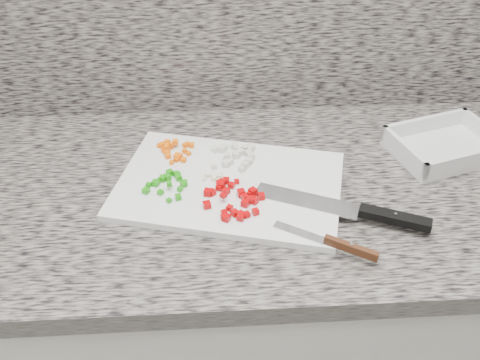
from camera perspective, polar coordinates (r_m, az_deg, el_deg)
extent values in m
cube|color=silver|center=(1.42, 2.38, -15.25)|extent=(3.92, 0.62, 0.86)
cube|color=slate|center=(1.10, 2.98, -1.01)|extent=(3.96, 0.64, 0.04)
cube|color=white|center=(1.06, -1.14, -0.54)|extent=(0.50, 0.39, 0.01)
cube|color=#FB6605|center=(1.15, -5.92, 3.11)|extent=(0.01, 0.01, 0.01)
cube|color=#FB6605|center=(1.17, -8.65, 3.65)|extent=(0.01, 0.01, 0.01)
cube|color=#FB6605|center=(1.15, -8.06, 3.29)|extent=(0.01, 0.01, 0.01)
cube|color=#FB6605|center=(1.15, -7.85, 3.51)|extent=(0.01, 0.01, 0.01)
cube|color=#FB6605|center=(1.11, -7.31, 1.88)|extent=(0.01, 0.01, 0.01)
cube|color=#FB6605|center=(1.16, -5.20, 3.74)|extent=(0.01, 0.01, 0.01)
cube|color=#FB6605|center=(1.17, -7.77, 3.98)|extent=(0.01, 0.01, 0.01)
cube|color=#FB6605|center=(1.13, -6.73, 2.43)|extent=(0.02, 0.02, 0.01)
cube|color=#FB6605|center=(1.16, -6.91, 4.04)|extent=(0.01, 0.01, 0.01)
cube|color=#FB6605|center=(1.13, -7.70, 2.55)|extent=(0.01, 0.01, 0.01)
cube|color=#FB6605|center=(1.16, -5.88, 3.72)|extent=(0.01, 0.01, 0.01)
cube|color=#FB6605|center=(1.17, -7.89, 3.70)|extent=(0.01, 0.01, 0.01)
cube|color=#FB6605|center=(1.13, -6.72, 2.66)|extent=(0.01, 0.01, 0.01)
cube|color=#FB6605|center=(1.14, -5.52, 2.86)|extent=(0.01, 0.01, 0.01)
cube|color=#FB6605|center=(1.15, -8.13, 3.21)|extent=(0.01, 0.01, 0.01)
cube|color=#FB6605|center=(1.14, -7.81, 2.95)|extent=(0.02, 0.02, 0.01)
cube|color=#FB6605|center=(1.12, -6.77, 2.19)|extent=(0.01, 0.01, 0.01)
cube|color=#FB6605|center=(1.16, -7.34, 3.78)|extent=(0.01, 0.01, 0.01)
cube|color=#FB6605|center=(1.17, -7.03, 3.95)|extent=(0.01, 0.01, 0.01)
cube|color=#FB6605|center=(1.12, -6.05, 2.16)|extent=(0.01, 0.01, 0.01)
cube|color=#FB6605|center=(1.13, -6.39, 2.61)|extent=(0.01, 0.01, 0.01)
cube|color=#FB6605|center=(1.16, -7.51, 3.55)|extent=(0.01, 0.01, 0.01)
cube|color=#FB6605|center=(1.17, -5.65, 3.86)|extent=(0.01, 0.01, 0.01)
cube|color=#FB6605|center=(1.17, -8.32, 3.70)|extent=(0.02, 0.02, 0.01)
cube|color=beige|center=(1.12, -0.42, 2.66)|extent=(0.02, 0.02, 0.01)
cube|color=beige|center=(1.14, 1.07, 3.24)|extent=(0.01, 0.01, 0.01)
cube|color=beige|center=(1.12, 1.17, 2.59)|extent=(0.02, 0.02, 0.01)
cube|color=beige|center=(1.15, -1.71, 3.51)|extent=(0.02, 0.02, 0.01)
cube|color=beige|center=(1.13, 0.89, 2.85)|extent=(0.02, 0.02, 0.01)
cube|color=beige|center=(1.08, 0.20, 1.18)|extent=(0.02, 0.02, 0.01)
cube|color=beige|center=(1.10, -1.15, 1.99)|extent=(0.02, 0.02, 0.01)
cube|color=beige|center=(1.13, -0.42, 2.78)|extent=(0.01, 0.01, 0.01)
cube|color=beige|center=(1.10, -1.49, 1.65)|extent=(0.01, 0.01, 0.01)
cube|color=beige|center=(1.12, 1.18, 2.60)|extent=(0.02, 0.02, 0.01)
cube|color=beige|center=(1.11, 1.04, 2.17)|extent=(0.01, 0.01, 0.01)
cube|color=beige|center=(1.14, 1.02, 3.43)|extent=(0.02, 0.02, 0.01)
cube|color=beige|center=(1.11, 0.97, 2.06)|extent=(0.02, 0.02, 0.01)
cube|color=beige|center=(1.15, 1.34, 3.41)|extent=(0.01, 0.01, 0.01)
cube|color=beige|center=(1.10, -1.36, 2.62)|extent=(0.01, 0.01, 0.01)
cube|color=beige|center=(1.11, -1.48, 2.27)|extent=(0.02, 0.02, 0.01)
cube|color=beige|center=(1.15, -0.62, 3.71)|extent=(0.01, 0.01, 0.01)
cube|color=beige|center=(1.14, 0.45, 3.40)|extent=(0.02, 0.02, 0.01)
cube|color=beige|center=(1.10, -1.55, 1.80)|extent=(0.02, 0.02, 0.01)
cube|color=beige|center=(1.13, -0.44, 3.43)|extent=(0.01, 0.01, 0.01)
cube|color=beige|center=(1.09, 0.53, 1.64)|extent=(0.02, 0.02, 0.01)
cube|color=beige|center=(1.14, -2.00, 3.30)|extent=(0.02, 0.02, 0.01)
cube|color=beige|center=(1.14, -2.65, 3.29)|extent=(0.02, 0.02, 0.01)
cube|color=beige|center=(1.13, 0.08, 2.96)|extent=(0.02, 0.02, 0.01)
cube|color=beige|center=(1.15, 0.86, 3.54)|extent=(0.01, 0.01, 0.01)
cube|color=beige|center=(1.09, -2.77, 1.45)|extent=(0.01, 0.01, 0.01)
cube|color=#1C8B0C|center=(1.06, -9.73, -0.52)|extent=(0.01, 0.01, 0.01)
cube|color=#1C8B0C|center=(1.04, -7.56, -0.43)|extent=(0.01, 0.01, 0.01)
cube|color=#1C8B0C|center=(1.02, -6.61, -1.83)|extent=(0.01, 0.01, 0.01)
cube|color=#1C8B0C|center=(1.07, -8.77, -0.15)|extent=(0.01, 0.01, 0.01)
cube|color=#1C8B0C|center=(1.08, -7.51, 0.78)|extent=(0.02, 0.02, 0.01)
cube|color=#1C8B0C|center=(1.04, -10.00, -1.11)|extent=(0.02, 0.02, 0.01)
cube|color=#1C8B0C|center=(1.08, -7.98, 0.39)|extent=(0.01, 0.01, 0.01)
cube|color=#1C8B0C|center=(1.06, -5.92, -0.24)|extent=(0.01, 0.01, 0.01)
cube|color=#1C8B0C|center=(1.06, -8.98, -0.30)|extent=(0.02, 0.02, 0.01)
cube|color=#1C8B0C|center=(1.08, -6.81, 0.65)|extent=(0.01, 0.01, 0.01)
cube|color=#1C8B0C|center=(1.04, -8.48, -1.29)|extent=(0.01, 0.01, 0.01)
cube|color=#1C8B0C|center=(1.05, -6.03, -0.42)|extent=(0.02, 0.02, 0.01)
cube|color=#1C8B0C|center=(1.08, -6.72, 0.63)|extent=(0.02, 0.02, 0.01)
cube|color=#1C8B0C|center=(1.07, -6.57, 0.24)|extent=(0.01, 0.01, 0.01)
cube|color=#1C8B0C|center=(1.02, -7.59, -2.16)|extent=(0.01, 0.01, 0.01)
cube|color=#1C8B0C|center=(1.07, -8.27, 0.18)|extent=(0.02, 0.02, 0.01)
cube|color=#1C8B0C|center=(1.04, -6.41, -0.98)|extent=(0.01, 0.01, 0.01)
cube|color=#1C8B0C|center=(1.07, -7.75, 0.30)|extent=(0.02, 0.02, 0.01)
cube|color=#B40205|center=(1.02, 1.38, -1.26)|extent=(0.02, 0.02, 0.01)
cube|color=#B40205|center=(1.02, 2.27, -1.75)|extent=(0.01, 0.01, 0.01)
cube|color=#B40205|center=(1.04, -2.14, -0.57)|extent=(0.01, 0.01, 0.01)
cube|color=#B40205|center=(0.99, -1.11, -3.00)|extent=(0.01, 0.01, 0.01)
cube|color=#B40205|center=(0.98, 1.67, -3.41)|extent=(0.01, 0.01, 0.01)
cube|color=#B40205|center=(1.01, 0.49, -1.82)|extent=(0.02, 0.02, 0.01)
cube|color=#B40205|center=(1.01, 1.07, -2.11)|extent=(0.02, 0.02, 0.01)
cube|color=#B40205|center=(1.04, -0.91, -0.55)|extent=(0.02, 0.02, 0.01)
cube|color=#B40205|center=(0.98, -0.55, -3.53)|extent=(0.02, 0.02, 0.01)
cube|color=#B40205|center=(1.00, -1.79, -1.65)|extent=(0.02, 0.02, 0.01)
cube|color=#B40205|center=(1.03, -2.97, -1.32)|extent=(0.02, 0.02, 0.01)
cube|color=#B40205|center=(0.97, -1.73, -4.02)|extent=(0.01, 0.01, 0.01)
cube|color=#B40205|center=(1.01, 1.56, -2.22)|extent=(0.02, 0.02, 0.01)
cube|color=#B40205|center=(1.02, -3.45, -1.32)|extent=(0.02, 0.02, 0.01)
cube|color=#B40205|center=(1.05, -1.48, -0.07)|extent=(0.01, 0.01, 0.01)
cube|color=#B40205|center=(1.02, 0.12, -1.38)|extent=(0.02, 0.02, 0.01)
cube|color=#B40205|center=(0.98, 0.73, -3.70)|extent=(0.01, 0.01, 0.01)
cube|color=#B40205|center=(0.97, -1.47, -4.03)|extent=(0.02, 0.02, 0.01)
cube|color=#B40205|center=(1.02, -3.48, -1.39)|extent=(0.01, 0.01, 0.01)
cube|color=#B40205|center=(1.03, -1.51, -1.18)|extent=(0.02, 0.02, 0.01)
cube|color=#B40205|center=(1.00, -3.55, -2.65)|extent=(0.02, 0.02, 0.01)
cube|color=#B40205|center=(0.98, -1.72, -3.49)|extent=(0.01, 0.01, 0.01)
cube|color=#B40205|center=(1.05, -2.07, -0.36)|extent=(0.02, 0.02, 0.01)
cube|color=#B40205|center=(0.98, 0.11, -3.71)|extent=(0.02, 0.02, 0.01)
cube|color=#B40205|center=(1.04, -2.23, -0.80)|extent=(0.02, 0.02, 0.01)
cube|color=#B40205|center=(1.05, -0.36, -0.16)|extent=(0.01, 0.01, 0.01)
cube|color=#B40205|center=(1.00, 0.56, -2.50)|extent=(0.02, 0.02, 0.01)
cube|color=#B40205|center=(0.97, 0.07, -3.99)|extent=(0.02, 0.02, 0.01)
cube|color=#B40205|center=(1.02, 1.07, -1.49)|extent=(0.01, 0.01, 0.01)
cube|color=beige|center=(1.06, -2.32, -0.12)|extent=(0.01, 0.01, 0.01)
cube|color=beige|center=(1.07, -3.05, 0.51)|extent=(0.01, 0.01, 0.01)
cube|color=beige|center=(1.06, -1.65, 0.03)|extent=(0.01, 0.01, 0.01)
cube|color=beige|center=(1.06, -2.81, 0.17)|extent=(0.01, 0.01, 0.01)
cube|color=beige|center=(1.07, -2.75, 0.40)|extent=(0.01, 0.01, 0.01)
cube|color=beige|center=(1.08, -2.07, 0.70)|extent=(0.01, 0.01, 0.00)
cube|color=beige|center=(1.06, -3.85, 0.11)|extent=(0.01, 0.01, 0.01)
cube|color=beige|center=(1.07, -2.22, 0.45)|extent=(0.01, 0.01, 0.01)
cube|color=beige|center=(1.06, -1.65, 0.22)|extent=(0.01, 0.01, 0.01)
cube|color=beige|center=(1.07, -3.56, 0.51)|extent=(0.01, 0.01, 0.01)
cube|color=beige|center=(1.06, -1.71, 0.28)|extent=(0.01, 0.01, 0.01)
cube|color=silver|center=(1.02, 7.09, -2.19)|extent=(0.20, 0.12, 0.00)
cube|color=black|center=(1.01, 16.18, -3.89)|extent=(0.13, 0.07, 0.02)
cylinder|color=silver|center=(1.00, 16.27, -3.51)|extent=(0.01, 0.01, 0.00)
cube|color=silver|center=(0.95, 6.31, -5.60)|extent=(0.09, 0.07, 0.00)
cube|color=#461F11|center=(0.93, 11.76, -7.12)|extent=(0.09, 0.06, 0.02)
cylinder|color=silver|center=(0.92, 11.83, -6.72)|extent=(0.01, 0.01, 0.00)
cube|color=silver|center=(1.25, 20.86, 2.99)|extent=(0.26, 0.22, 0.01)
cube|color=silver|center=(1.28, 19.11, 5.64)|extent=(0.22, 0.07, 0.04)
cube|color=silver|center=(1.19, 23.22, 1.94)|extent=(0.22, 0.07, 0.04)
cube|color=silver|center=(1.17, 17.09, 2.95)|extent=(0.06, 0.16, 0.04)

